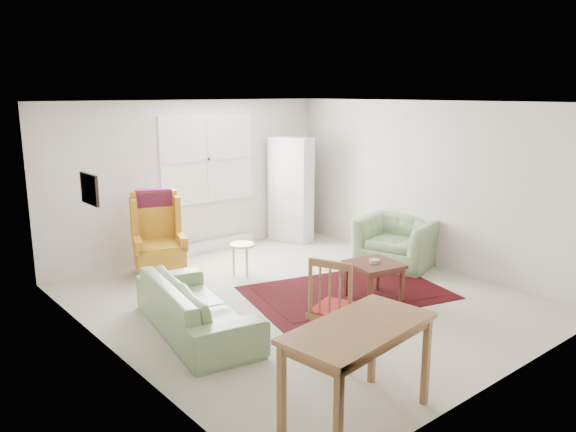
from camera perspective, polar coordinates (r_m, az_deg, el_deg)
room at (r=7.17m, az=0.57°, el=1.51°), size 5.04×5.54×2.51m
rug at (r=7.59m, az=5.98°, el=-7.69°), size 2.93×2.28×0.03m
sofa at (r=6.36m, az=-9.37°, el=-8.01°), size 1.15×2.16×0.83m
armchair at (r=8.79m, az=11.09°, el=-2.12°), size 1.26×1.36×0.88m
wingback_chair at (r=8.33m, az=-13.01°, el=-1.80°), size 0.91×0.93×1.22m
coffee_table at (r=7.34m, az=8.72°, el=-6.52°), size 0.70×0.70×0.49m
stool at (r=8.19m, az=-4.66°, el=-4.42°), size 0.48×0.48×0.49m
cabinet at (r=9.95m, az=0.31°, el=2.68°), size 0.63×0.83×1.85m
desk at (r=4.70m, az=7.10°, el=-15.61°), size 1.38×0.82×0.83m
desk_chair at (r=5.59m, az=5.17°, el=-9.36°), size 0.62×0.62×1.09m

